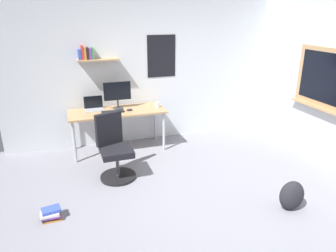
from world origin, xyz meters
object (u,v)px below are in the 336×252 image
Objects in this scene: computer_mouse at (129,110)px; laptop at (94,107)px; backpack at (292,195)px; coffee_mug at (157,105)px; desk at (117,114)px; office_chair at (115,151)px; keyboard at (113,112)px; book_stack_on_floor at (51,214)px; monitor_primary at (117,93)px.

laptop is at bearing 157.21° from computer_mouse.
backpack is (1.49, -2.36, -0.55)m from computer_mouse.
coffee_mug is (0.51, 0.05, 0.03)m from computer_mouse.
desk is 0.23m from computer_mouse.
office_chair is 0.92m from keyboard.
desk is at bearing -23.03° from laptop.
backpack is 2.89m from book_stack_on_floor.
office_chair is at bearing 41.38° from book_stack_on_floor.
coffee_mug is at bearing 43.01° from book_stack_on_floor.
keyboard is 4.02× the size of coffee_mug.
office_chair is at bearing -102.73° from desk.
office_chair is 3.89× the size of book_stack_on_floor.
computer_mouse is 0.27× the size of backpack.
monitor_primary is 2.35m from book_stack_on_floor.
monitor_primary is at bearing 168.30° from coffee_mug.
office_chair is 3.06× the size of laptop.
monitor_primary is at bearing 57.24° from keyboard.
monitor_primary is at bearing 76.42° from office_chair.
keyboard is at bearing 180.00° from computer_mouse.
desk is 6.62× the size of book_stack_on_floor.
laptop reaches higher than coffee_mug.
coffee_mug reaches higher than keyboard.
laptop is (-0.15, 1.09, 0.37)m from office_chair.
office_chair is at bearing -135.47° from coffee_mug.
laptop is (-0.36, 0.15, 0.12)m from desk.
desk is at bearing 157.65° from computer_mouse.
keyboard reaches higher than desk.
keyboard is at bearing 57.98° from book_stack_on_floor.
monitor_primary is (0.40, -0.05, 0.22)m from laptop.
computer_mouse is (0.20, -0.08, 0.08)m from desk.
desk is at bearing 57.28° from book_stack_on_floor.
coffee_mug is at bearing 3.63° from keyboard.
desk is 0.14m from keyboard.
laptop reaches higher than book_stack_on_floor.
keyboard is 2.05m from book_stack_on_floor.
office_chair reaches higher than book_stack_on_floor.
laptop is at bearing 68.36° from book_stack_on_floor.
backpack is (1.65, -2.55, -0.81)m from monitor_primary.
office_chair is 1.24m from book_stack_on_floor.
backpack is (1.77, -2.36, -0.55)m from keyboard.
coffee_mug is at bearing 44.53° from office_chair.
monitor_primary reaches higher than book_stack_on_floor.
office_chair is 2.57× the size of keyboard.
keyboard is 0.79m from coffee_mug.
office_chair is 1.00m from computer_mouse.
monitor_primary is 1.25× the size of keyboard.
book_stack_on_floor is (-1.11, -1.73, -0.59)m from desk.
backpack is 1.55× the size of book_stack_on_floor.
office_chair is at bearing -82.07° from laptop.
computer_mouse is at bearing -0.00° from keyboard.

